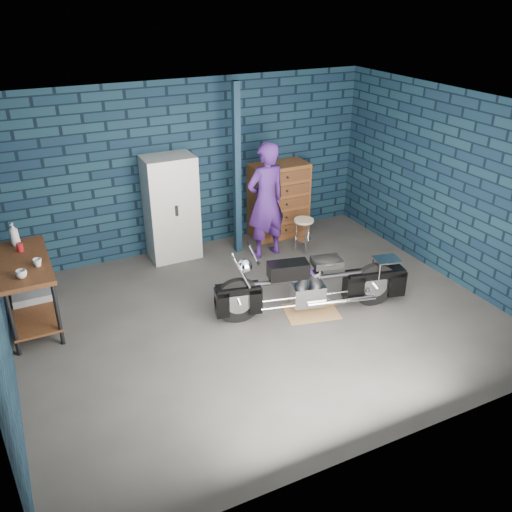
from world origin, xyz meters
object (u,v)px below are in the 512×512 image
(motorcycle, at_px, (313,280))
(shop_stool, at_px, (303,236))
(storage_bin, at_px, (34,303))
(tool_chest, at_px, (279,200))
(workbench, at_px, (30,293))
(person, at_px, (266,201))
(locker, at_px, (171,208))

(motorcycle, distance_m, shop_stool, 1.83)
(storage_bin, xyz_separation_m, tool_chest, (4.11, 0.81, 0.48))
(storage_bin, xyz_separation_m, shop_stool, (4.14, 0.04, 0.13))
(workbench, xyz_separation_m, person, (3.57, 0.49, 0.47))
(motorcycle, bearing_deg, locker, 128.00)
(workbench, bearing_deg, person, 7.79)
(person, distance_m, shop_stool, 0.89)
(workbench, relative_size, person, 0.76)
(person, xyz_separation_m, tool_chest, (0.56, 0.60, -0.29))
(workbench, xyz_separation_m, locker, (2.23, 1.09, 0.37))
(locker, relative_size, tool_chest, 1.29)
(storage_bin, distance_m, locker, 2.45)
(motorcycle, distance_m, person, 1.87)
(tool_chest, bearing_deg, person, -132.91)
(locker, bearing_deg, shop_stool, -21.89)
(workbench, height_order, locker, locker)
(motorcycle, bearing_deg, storage_bin, 167.55)
(storage_bin, bearing_deg, motorcycle, -25.48)
(tool_chest, xyz_separation_m, shop_stool, (0.04, -0.78, -0.35))
(workbench, height_order, motorcycle, motorcycle)
(workbench, height_order, tool_chest, tool_chest)
(shop_stool, bearing_deg, person, 163.15)
(tool_chest, bearing_deg, storage_bin, -168.79)
(motorcycle, relative_size, storage_bin, 4.42)
(locker, xyz_separation_m, tool_chest, (1.90, 0.00, -0.19))
(storage_bin, relative_size, shop_stool, 0.87)
(motorcycle, relative_size, locker, 1.34)
(motorcycle, distance_m, storage_bin, 3.70)
(storage_bin, xyz_separation_m, locker, (2.21, 0.81, 0.67))
(workbench, distance_m, person, 3.64)
(locker, height_order, shop_stool, locker)
(locker, bearing_deg, person, -24.01)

